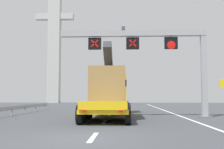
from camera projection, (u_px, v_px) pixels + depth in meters
name	position (u px, v px, depth m)	size (l,w,h in m)	color
ground	(78.00, 139.00, 10.39)	(112.00, 112.00, 0.00)	#424449
lane_markings	(113.00, 111.00, 29.80)	(0.20, 53.61, 0.01)	silver
edge_line_right	(180.00, 116.00, 22.08)	(0.20, 63.00, 0.01)	silver
overhead_lane_gantry	(152.00, 47.00, 21.43)	(11.47, 0.90, 6.99)	#9EA0A5
heavy_haul_truck_yellow	(111.00, 91.00, 22.94)	(3.07, 14.08, 5.30)	yellow
guardrail_left	(3.00, 110.00, 21.06)	(0.13, 24.69, 0.76)	#999EA3
bridge_pylon_distant	(55.00, 32.00, 66.16)	(9.00, 2.00, 33.09)	#B7B7B2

